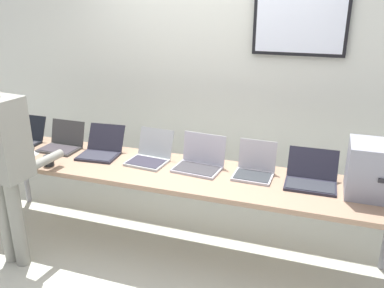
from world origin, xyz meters
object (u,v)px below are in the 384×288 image
laptop_station_2 (101,149)px  laptop_station_3 (150,155)px  laptop_station_4 (200,161)px  person (0,152)px  laptop_station_0 (22,138)px  laptop_station_6 (311,177)px  coffee_mug (49,161)px  equipment_box (379,170)px  laptop_station_5 (255,168)px  workbench (169,174)px  laptop_station_1 (62,143)px

laptop_station_2 → laptop_station_3: laptop_station_3 is taller
laptop_station_4 → person: person is taller
laptop_station_0 → laptop_station_6: size_ratio=0.95×
person → coffee_mug: person is taller
equipment_box → laptop_station_3: 1.79m
laptop_station_3 → laptop_station_5: laptop_station_5 is taller
workbench → laptop_station_6: size_ratio=9.62×
laptop_station_4 → coffee_mug: 1.27m
laptop_station_4 → person: bearing=-151.2°
laptop_station_1 → laptop_station_3: 0.90m
person → coffee_mug: (0.12, 0.37, -0.20)m
laptop_station_5 → laptop_station_1: bearing=179.9°
equipment_box → person: person is taller
workbench → coffee_mug: bearing=-165.8°
laptop_station_0 → laptop_station_4: 1.81m
laptop_station_3 → person: (-0.89, -0.74, 0.19)m
laptop_station_1 → laptop_station_2: laptop_station_1 is taller
workbench → laptop_station_3: laptop_station_3 is taller
laptop_station_6 → laptop_station_3: bearing=179.6°
equipment_box → person: size_ratio=0.26×
laptop_station_2 → person: (-0.41, -0.73, 0.19)m
laptop_station_4 → coffee_mug: (-1.22, -0.36, -0.02)m
equipment_box → coffee_mug: (-2.56, -0.32, -0.15)m
laptop_station_4 → laptop_station_5: size_ratio=1.29×
laptop_station_0 → laptop_station_3: size_ratio=0.99×
laptop_station_0 → laptop_station_2: bearing=-1.1°
person → equipment_box: bearing=14.4°
laptop_station_4 → laptop_station_2: bearing=-179.7°
laptop_station_0 → laptop_station_1: bearing=0.2°
laptop_station_6 → coffee_mug: 2.14m
laptop_station_6 → coffee_mug: bearing=-170.4°
workbench → laptop_station_5: 0.70m
coffee_mug → workbench: bearing=14.2°
equipment_box → laptop_station_0: equipment_box is taller
laptop_station_6 → person: bearing=-161.9°
laptop_station_6 → equipment_box: bearing=-4.9°
workbench → person: (-1.11, -0.62, 0.29)m
laptop_station_0 → laptop_station_5: (2.26, -0.00, 0.00)m
laptop_station_1 → laptop_station_6: laptop_station_1 is taller
laptop_station_1 → person: (0.01, -0.75, 0.19)m
laptop_station_1 → laptop_station_3: bearing=-0.7°
coffee_mug → person: bearing=-108.1°
laptop_station_0 → laptop_station_5: bearing=-0.0°
laptop_station_0 → laptop_station_3: bearing=-0.4°
coffee_mug → laptop_station_6: bearing=9.6°
workbench → person: bearing=-150.8°
equipment_box → coffee_mug: size_ratio=4.89×
laptop_station_3 → workbench: bearing=-27.8°
laptop_station_1 → person: person is taller
laptop_station_6 → laptop_station_1: bearing=179.5°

